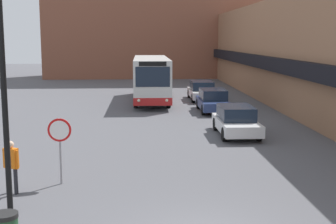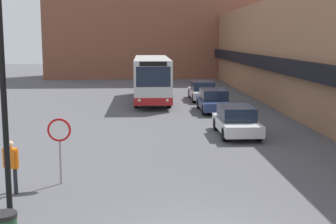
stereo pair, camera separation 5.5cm
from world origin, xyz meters
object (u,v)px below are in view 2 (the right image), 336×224
(city_bus, at_px, (152,78))
(stop_sign, at_px, (59,137))
(parked_car_middle, at_px, (214,100))
(parked_car_front, at_px, (236,121))
(street_lamp, at_px, (13,70))
(parked_car_back, at_px, (202,91))
(pedestrian, at_px, (11,162))

(city_bus, relative_size, stop_sign, 5.05)
(city_bus, xyz_separation_m, parked_car_middle, (3.93, -5.25, -1.05))
(parked_car_front, bearing_deg, street_lamp, -129.11)
(city_bus, distance_m, parked_car_back, 4.11)
(parked_car_front, relative_size, parked_car_back, 0.90)
(stop_sign, height_order, street_lamp, street_lamp)
(parked_car_back, distance_m, street_lamp, 24.77)
(parked_car_back, bearing_deg, street_lamp, -108.99)
(parked_car_front, xyz_separation_m, stop_sign, (-7.28, -7.48, 0.85))
(parked_car_front, relative_size, parked_car_middle, 0.96)
(parked_car_front, bearing_deg, stop_sign, -134.21)
(city_bus, bearing_deg, parked_car_front, -72.98)
(stop_sign, bearing_deg, pedestrian, -146.28)
(parked_car_middle, xyz_separation_m, street_lamp, (-7.99, -17.43, 3.17))
(city_bus, xyz_separation_m, stop_sign, (-3.35, -20.32, -0.21))
(parked_car_middle, distance_m, parked_car_back, 5.81)
(stop_sign, bearing_deg, parked_car_back, 70.79)
(parked_car_back, bearing_deg, pedestrian, -111.58)
(parked_car_front, relative_size, pedestrian, 2.58)
(street_lamp, bearing_deg, parked_car_front, 50.89)
(parked_car_back, bearing_deg, city_bus, -171.90)
(parked_car_middle, bearing_deg, stop_sign, -115.77)
(parked_car_middle, distance_m, stop_sign, 16.76)
(parked_car_front, distance_m, stop_sign, 10.47)
(street_lamp, bearing_deg, city_bus, 79.84)
(street_lamp, bearing_deg, parked_car_back, 71.01)
(pedestrian, bearing_deg, street_lamp, -41.30)
(city_bus, height_order, parked_car_back, city_bus)
(parked_car_middle, bearing_deg, parked_car_back, 90.00)
(city_bus, bearing_deg, pedestrian, -102.44)
(city_bus, xyz_separation_m, parked_car_front, (3.93, -12.84, -1.06))
(parked_car_front, height_order, stop_sign, stop_sign)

